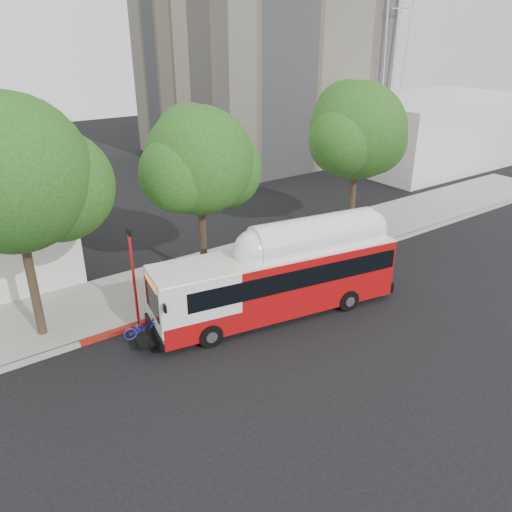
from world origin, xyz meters
The scene contains 10 objects.
ground centered at (0.00, 0.00, 0.00)m, with size 120.00×120.00×0.00m, color black.
sidewalk centered at (0.00, 6.50, 0.07)m, with size 60.00×5.00×0.15m, color gray.
curb_strip centered at (0.00, 3.90, 0.07)m, with size 60.00×0.30×0.15m, color gray.
red_curb_segment centered at (-3.00, 3.90, 0.08)m, with size 10.00×0.32×0.16m, color maroon.
street_tree_left centered at (-8.53, 5.56, 6.60)m, with size 6.67×5.80×9.74m.
street_tree_mid centered at (-0.59, 6.06, 5.91)m, with size 5.75×5.00×8.62m.
street_tree_right centered at (9.44, 5.86, 6.26)m, with size 6.21×5.40×9.18m.
horizon_block centered at (30.00, 16.00, 3.00)m, with size 20.00×12.00×6.00m, color silver.
transit_bus centered at (0.01, 1.28, 1.62)m, with size 11.87×4.16×3.46m.
signal_pole centered at (-5.37, 4.15, 2.22)m, with size 0.12×0.41×4.33m.
Camera 1 is at (-11.96, -13.87, 11.46)m, focal length 35.00 mm.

